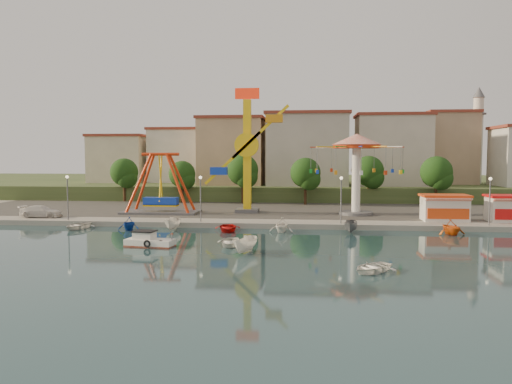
# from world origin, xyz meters

# --- Properties ---
(ground) EXTENTS (200.00, 200.00, 0.00)m
(ground) POSITION_xyz_m (0.00, 0.00, 0.00)
(ground) COLOR #143239
(ground) RESTS_ON ground
(quay_deck) EXTENTS (200.00, 100.00, 0.60)m
(quay_deck) POSITION_xyz_m (0.00, 62.00, 0.30)
(quay_deck) COLOR #9E998E
(quay_deck) RESTS_ON ground
(asphalt_pad) EXTENTS (90.00, 28.00, 0.01)m
(asphalt_pad) POSITION_xyz_m (0.00, 30.00, 0.60)
(asphalt_pad) COLOR #4C4944
(asphalt_pad) RESTS_ON quay_deck
(hill_terrace) EXTENTS (200.00, 60.00, 3.00)m
(hill_terrace) POSITION_xyz_m (0.00, 67.00, 1.50)
(hill_terrace) COLOR #384C26
(hill_terrace) RESTS_ON ground
(pirate_ship_ride) EXTENTS (10.00, 5.00, 8.00)m
(pirate_ship_ride) POSITION_xyz_m (-15.02, 20.88, 4.39)
(pirate_ship_ride) COLOR #59595E
(pirate_ship_ride) RESTS_ON quay_deck
(kamikaze_tower) EXTENTS (7.55, 3.10, 16.50)m
(kamikaze_tower) POSITION_xyz_m (-3.35, 22.62, 8.44)
(kamikaze_tower) COLOR #59595E
(kamikaze_tower) RESTS_ON quay_deck
(wave_swinger) EXTENTS (11.60, 11.60, 10.40)m
(wave_swinger) POSITION_xyz_m (10.50, 21.65, 8.20)
(wave_swinger) COLOR #59595E
(wave_swinger) RESTS_ON quay_deck
(booth_left) EXTENTS (5.40, 3.78, 3.08)m
(booth_left) POSITION_xyz_m (20.21, 16.49, 2.16)
(booth_left) COLOR white
(booth_left) RESTS_ON quay_deck
(booth_mid) EXTENTS (5.40, 3.78, 3.08)m
(booth_mid) POSITION_xyz_m (27.62, 16.49, 2.16)
(booth_mid) COLOR white
(booth_mid) RESTS_ON quay_deck
(lamp_post_0) EXTENTS (0.14, 0.14, 5.00)m
(lamp_post_0) POSITION_xyz_m (-24.00, 13.00, 3.10)
(lamp_post_0) COLOR #59595E
(lamp_post_0) RESTS_ON quay_deck
(lamp_post_1) EXTENTS (0.14, 0.14, 5.00)m
(lamp_post_1) POSITION_xyz_m (-8.00, 13.00, 3.10)
(lamp_post_1) COLOR #59595E
(lamp_post_1) RESTS_ON quay_deck
(lamp_post_2) EXTENTS (0.14, 0.14, 5.00)m
(lamp_post_2) POSITION_xyz_m (8.00, 13.00, 3.10)
(lamp_post_2) COLOR #59595E
(lamp_post_2) RESTS_ON quay_deck
(lamp_post_3) EXTENTS (0.14, 0.14, 5.00)m
(lamp_post_3) POSITION_xyz_m (24.00, 13.00, 3.10)
(lamp_post_3) COLOR #59595E
(lamp_post_3) RESTS_ON quay_deck
(tree_0) EXTENTS (4.60, 4.60, 7.19)m
(tree_0) POSITION_xyz_m (-26.00, 36.98, 5.47)
(tree_0) COLOR #382314
(tree_0) RESTS_ON quay_deck
(tree_1) EXTENTS (4.35, 4.35, 6.80)m
(tree_1) POSITION_xyz_m (-16.00, 36.24, 5.20)
(tree_1) COLOR #382314
(tree_1) RESTS_ON quay_deck
(tree_2) EXTENTS (5.02, 5.02, 7.85)m
(tree_2) POSITION_xyz_m (-6.00, 35.81, 5.92)
(tree_2) COLOR #382314
(tree_2) RESTS_ON quay_deck
(tree_3) EXTENTS (4.68, 4.68, 7.32)m
(tree_3) POSITION_xyz_m (4.00, 34.36, 5.55)
(tree_3) COLOR #382314
(tree_3) RESTS_ON quay_deck
(tree_4) EXTENTS (4.86, 4.86, 7.60)m
(tree_4) POSITION_xyz_m (14.00, 37.35, 5.75)
(tree_4) COLOR #382314
(tree_4) RESTS_ON quay_deck
(tree_5) EXTENTS (4.83, 4.83, 7.54)m
(tree_5) POSITION_xyz_m (24.00, 35.54, 5.71)
(tree_5) COLOR #382314
(tree_5) RESTS_ON quay_deck
(building_0) EXTENTS (9.26, 9.53, 11.87)m
(building_0) POSITION_xyz_m (-33.37, 46.06, 8.93)
(building_0) COLOR beige
(building_0) RESTS_ON hill_terrace
(building_1) EXTENTS (12.33, 9.01, 8.63)m
(building_1) POSITION_xyz_m (-21.33, 51.38, 7.32)
(building_1) COLOR silver
(building_1) RESTS_ON hill_terrace
(building_2) EXTENTS (11.95, 9.28, 11.23)m
(building_2) POSITION_xyz_m (-8.19, 51.96, 8.62)
(building_2) COLOR tan
(building_2) RESTS_ON hill_terrace
(building_3) EXTENTS (12.59, 10.50, 9.20)m
(building_3) POSITION_xyz_m (5.60, 48.80, 7.60)
(building_3) COLOR beige
(building_3) RESTS_ON hill_terrace
(building_4) EXTENTS (10.75, 9.23, 9.24)m
(building_4) POSITION_xyz_m (19.07, 52.20, 7.62)
(building_4) COLOR beige
(building_4) RESTS_ON hill_terrace
(building_5) EXTENTS (12.77, 10.96, 11.21)m
(building_5) POSITION_xyz_m (32.37, 50.33, 8.61)
(building_5) COLOR tan
(building_5) RESTS_ON hill_terrace
(minaret) EXTENTS (2.80, 2.80, 18.00)m
(minaret) POSITION_xyz_m (36.00, 54.00, 12.55)
(minaret) COLOR silver
(minaret) RESTS_ON hill_terrace
(cabin_motorboat) EXTENTS (4.62, 2.31, 1.56)m
(cabin_motorboat) POSITION_xyz_m (-10.06, 0.18, 0.42)
(cabin_motorboat) COLOR white
(cabin_motorboat) RESTS_ON ground
(rowboat_a) EXTENTS (2.73, 3.76, 0.76)m
(rowboat_a) POSITION_xyz_m (-2.77, 1.06, 0.38)
(rowboat_a) COLOR silver
(rowboat_a) RESTS_ON ground
(rowboat_b) EXTENTS (4.22, 4.27, 0.73)m
(rowboat_b) POSITION_xyz_m (8.69, -8.13, 0.36)
(rowboat_b) COLOR white
(rowboat_b) RESTS_ON ground
(skiff) EXTENTS (2.45, 3.91, 1.41)m
(skiff) POSITION_xyz_m (-0.98, -2.12, 0.71)
(skiff) COLOR white
(skiff) RESTS_ON ground
(van) EXTENTS (5.14, 2.27, 1.47)m
(van) POSITION_xyz_m (-28.41, 14.94, 1.33)
(van) COLOR white
(van) RESTS_ON quay_deck
(moored_boat_0) EXTENTS (3.44, 4.33, 0.81)m
(moored_boat_0) POSITION_xyz_m (-21.36, 9.80, 0.40)
(moored_boat_0) COLOR silver
(moored_boat_0) RESTS_ON ground
(moored_boat_1) EXTENTS (2.62, 2.97, 1.47)m
(moored_boat_1) POSITION_xyz_m (-15.40, 9.80, 0.73)
(moored_boat_1) COLOR #133FA6
(moored_boat_1) RESTS_ON ground
(moored_boat_2) EXTENTS (1.44, 3.79, 1.46)m
(moored_boat_2) POSITION_xyz_m (-10.42, 9.80, 0.73)
(moored_boat_2) COLOR silver
(moored_boat_2) RESTS_ON ground
(moored_boat_3) EXTENTS (3.43, 4.36, 0.82)m
(moored_boat_3) POSITION_xyz_m (-4.34, 9.80, 0.41)
(moored_boat_3) COLOR red
(moored_boat_3) RESTS_ON ground
(moored_boat_4) EXTENTS (3.15, 3.48, 1.61)m
(moored_boat_4) POSITION_xyz_m (1.50, 9.80, 0.80)
(moored_boat_4) COLOR white
(moored_boat_4) RESTS_ON ground
(moored_boat_5) EXTENTS (1.93, 3.79, 1.40)m
(moored_boat_5) POSITION_xyz_m (8.85, 9.80, 0.70)
(moored_boat_5) COLOR slate
(moored_boat_5) RESTS_ON ground
(moored_boat_7) EXTENTS (3.58, 3.88, 1.69)m
(moored_boat_7) POSITION_xyz_m (19.09, 9.80, 0.85)
(moored_boat_7) COLOR #D95913
(moored_boat_7) RESTS_ON ground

